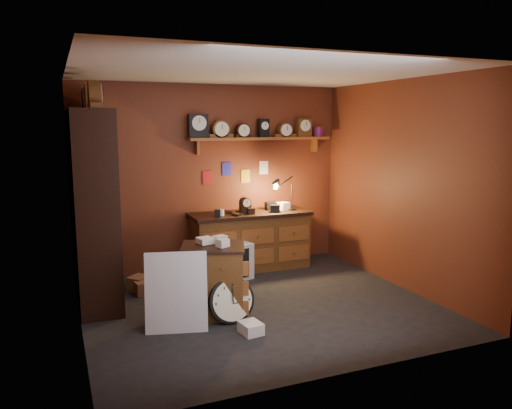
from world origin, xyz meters
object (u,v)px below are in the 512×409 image
Objects in this scene: shelving_unit at (90,198)px; workbench at (250,237)px; big_round_clock at (232,300)px; low_cabinet at (213,277)px.

shelving_unit is 1.45× the size of workbench.
workbench is 3.50× the size of big_round_clock.
shelving_unit is at bearing 134.48° from big_round_clock.
workbench is (2.26, 0.49, -0.78)m from shelving_unit.
workbench is 2.08m from big_round_clock.
big_round_clock is (-0.94, -1.84, -0.23)m from workbench.
workbench reaches higher than low_cabinet.
shelving_unit is 5.08× the size of big_round_clock.
workbench is 1.86m from low_cabinet.
shelving_unit is 2.14m from big_round_clock.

